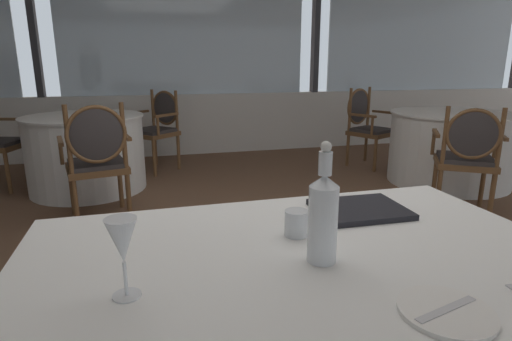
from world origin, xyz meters
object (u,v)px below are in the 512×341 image
Objects in this scene: water_bottle at (323,215)px; dining_chair_0_1 at (158,123)px; dining_chair_0_0 at (97,154)px; menu_book at (359,209)px; dining_chair_1_2 at (366,121)px; wine_glass at (122,243)px; side_plate at (446,312)px; dining_chair_1_0 at (468,152)px; water_tumbler at (296,223)px.

dining_chair_0_1 is (-0.26, 4.18, -0.33)m from water_bottle.
menu_book is at bearing -165.62° from dining_chair_0_0.
dining_chair_0_0 is at bearing 30.09° from dining_chair_0_1.
menu_book is at bearing -56.60° from dining_chair_1_2.
dining_chair_0_1 is at bearing 99.59° from menu_book.
dining_chair_1_2 is at bearing 53.68° from wine_glass.
dining_chair_1_0 is at bearing 46.93° from side_plate.
dining_chair_1_0 is (2.16, 1.86, -0.34)m from water_bottle.
side_plate is at bearing -100.51° from menu_book.
dining_chair_0_0 is (-0.32, 2.56, -0.33)m from wine_glass.
wine_glass is 0.19× the size of dining_chair_1_2.
dining_chair_1_0 is at bearing 40.71° from water_bottle.
dining_chair_1_0 is (2.65, 1.90, -0.34)m from wine_glass.
water_tumbler is 4.23m from dining_chair_1_2.
dining_chair_1_2 is at bearing -80.45° from dining_chair_0_0.
water_bottle reaches higher than wine_glass.
menu_book is (0.77, 0.35, -0.12)m from wine_glass.
water_tumbler reaches higher than menu_book.
water_tumbler is 2.48m from dining_chair_0_0.
wine_glass is 4.25m from dining_chair_0_1.
dining_chair_0_1 is at bearing 93.67° from water_tumbler.
water_tumbler is at bearing -153.80° from menu_book.
wine_glass reaches higher than dining_chair_1_0.
water_tumbler is (-0.16, 0.46, 0.03)m from side_plate.
dining_chair_0_0 is (-1.09, 2.21, -0.21)m from menu_book.
dining_chair_1_0 is at bearing 94.37° from dining_chair_0_1.
water_bottle is at bearing -131.10° from menu_book.
dining_chair_0_0 is at bearing 108.92° from water_tumbler.
water_bottle is 4.37m from dining_chair_1_2.
dining_chair_0_1 is at bearing 95.31° from side_plate.
wine_glass is at bearing -154.11° from menu_book.
side_plate is 0.61× the size of water_bottle.
water_bottle is 4.20m from dining_chair_0_1.
wine_glass is at bearing -155.91° from water_tumbler.
menu_book is (0.28, 0.30, -0.12)m from water_bottle.
dining_chair_1_2 reaches higher than wine_glass.
dining_chair_0_1 is (0.55, 1.67, -0.00)m from dining_chair_0_0.
dining_chair_0_0 is 1.76m from dining_chair_0_1.
dining_chair_1_0 reaches higher than menu_book.
water_bottle is 0.19m from water_tumbler.
wine_glass is at bearing 175.24° from dining_chair_0_0.
side_plate is 0.35m from water_bottle.
dining_chair_0_0 reaches higher than menu_book.
dining_chair_1_0 is 1.86m from dining_chair_1_2.
dining_chair_1_2 reaches higher than dining_chair_0_1.
dining_chair_1_2 reaches higher than menu_book.
dining_chair_0_1 is at bearing 79.91° from dining_chair_1_0.
side_plate is 4.54m from dining_chair_1_2.
dining_chair_1_0 is at bearing 35.68° from wine_glass.
water_bottle reaches higher than menu_book.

